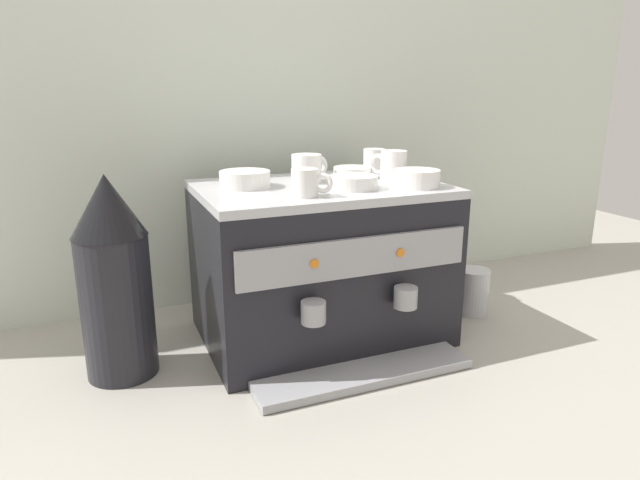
{
  "coord_description": "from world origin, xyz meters",
  "views": [
    {
      "loc": [
        -0.54,
        -1.29,
        0.65
      ],
      "look_at": [
        0.0,
        0.0,
        0.27
      ],
      "focal_mm": 31.04,
      "sensor_mm": 36.0,
      "label": 1
    }
  ],
  "objects_px": {
    "ceramic_cup_0": "(392,166)",
    "ceramic_cup_1": "(308,168)",
    "coffee_grinder": "(114,277)",
    "ceramic_bowl_3": "(417,179)",
    "ceramic_cup_3": "(306,183)",
    "ceramic_bowl_1": "(245,179)",
    "espresso_machine": "(321,263)",
    "milk_pitcher": "(473,291)",
    "ceramic_bowl_2": "(353,173)",
    "ceramic_bowl_0": "(354,182)",
    "ceramic_cup_2": "(375,160)"
  },
  "relations": [
    {
      "from": "ceramic_cup_0",
      "to": "ceramic_bowl_3",
      "type": "bearing_deg",
      "value": -84.74
    },
    {
      "from": "coffee_grinder",
      "to": "ceramic_cup_0",
      "type": "bearing_deg",
      "value": 0.77
    },
    {
      "from": "ceramic_cup_0",
      "to": "ceramic_cup_1",
      "type": "bearing_deg",
      "value": 164.4
    },
    {
      "from": "ceramic_cup_1",
      "to": "ceramic_cup_0",
      "type": "bearing_deg",
      "value": -15.6
    },
    {
      "from": "coffee_grinder",
      "to": "milk_pitcher",
      "type": "relative_size",
      "value": 3.51
    },
    {
      "from": "ceramic_cup_0",
      "to": "ceramic_cup_3",
      "type": "bearing_deg",
      "value": -157.55
    },
    {
      "from": "ceramic_cup_0",
      "to": "ceramic_cup_3",
      "type": "height_order",
      "value": "ceramic_cup_0"
    },
    {
      "from": "ceramic_cup_0",
      "to": "ceramic_bowl_0",
      "type": "relative_size",
      "value": 0.88
    },
    {
      "from": "ceramic_cup_3",
      "to": "ceramic_bowl_2",
      "type": "xyz_separation_m",
      "value": [
        0.21,
        0.2,
        -0.02
      ]
    },
    {
      "from": "ceramic_bowl_2",
      "to": "ceramic_cup_3",
      "type": "bearing_deg",
      "value": -136.8
    },
    {
      "from": "ceramic_cup_3",
      "to": "ceramic_bowl_1",
      "type": "height_order",
      "value": "ceramic_cup_3"
    },
    {
      "from": "ceramic_cup_0",
      "to": "coffee_grinder",
      "type": "height_order",
      "value": "ceramic_cup_0"
    },
    {
      "from": "ceramic_bowl_3",
      "to": "milk_pitcher",
      "type": "distance_m",
      "value": 0.46
    },
    {
      "from": "ceramic_cup_1",
      "to": "coffee_grinder",
      "type": "bearing_deg",
      "value": -172.0
    },
    {
      "from": "ceramic_cup_3",
      "to": "coffee_grinder",
      "type": "bearing_deg",
      "value": 165.43
    },
    {
      "from": "ceramic_cup_2",
      "to": "ceramic_bowl_3",
      "type": "bearing_deg",
      "value": -94.77
    },
    {
      "from": "ceramic_bowl_3",
      "to": "milk_pitcher",
      "type": "bearing_deg",
      "value": 16.63
    },
    {
      "from": "ceramic_bowl_1",
      "to": "ceramic_cup_1",
      "type": "bearing_deg",
      "value": 3.27
    },
    {
      "from": "ceramic_cup_0",
      "to": "ceramic_cup_1",
      "type": "relative_size",
      "value": 0.91
    },
    {
      "from": "ceramic_bowl_1",
      "to": "coffee_grinder",
      "type": "bearing_deg",
      "value": -169.56
    },
    {
      "from": "ceramic_cup_3",
      "to": "ceramic_bowl_1",
      "type": "xyz_separation_m",
      "value": [
        -0.1,
        0.17,
        -0.01
      ]
    },
    {
      "from": "ceramic_bowl_1",
      "to": "espresso_machine",
      "type": "bearing_deg",
      "value": -13.37
    },
    {
      "from": "ceramic_cup_1",
      "to": "ceramic_bowl_2",
      "type": "xyz_separation_m",
      "value": [
        0.14,
        0.02,
        -0.02
      ]
    },
    {
      "from": "espresso_machine",
      "to": "milk_pitcher",
      "type": "height_order",
      "value": "espresso_machine"
    },
    {
      "from": "ceramic_bowl_2",
      "to": "milk_pitcher",
      "type": "height_order",
      "value": "ceramic_bowl_2"
    },
    {
      "from": "ceramic_cup_0",
      "to": "ceramic_cup_1",
      "type": "distance_m",
      "value": 0.22
    },
    {
      "from": "espresso_machine",
      "to": "coffee_grinder",
      "type": "height_order",
      "value": "coffee_grinder"
    },
    {
      "from": "espresso_machine",
      "to": "ceramic_cup_3",
      "type": "distance_m",
      "value": 0.28
    },
    {
      "from": "espresso_machine",
      "to": "ceramic_bowl_2",
      "type": "distance_m",
      "value": 0.27
    },
    {
      "from": "espresso_machine",
      "to": "ceramic_cup_1",
      "type": "relative_size",
      "value": 5.43
    },
    {
      "from": "espresso_machine",
      "to": "ceramic_bowl_0",
      "type": "relative_size",
      "value": 5.26
    },
    {
      "from": "ceramic_cup_3",
      "to": "ceramic_bowl_2",
      "type": "distance_m",
      "value": 0.29
    },
    {
      "from": "coffee_grinder",
      "to": "milk_pitcher",
      "type": "height_order",
      "value": "coffee_grinder"
    },
    {
      "from": "ceramic_cup_0",
      "to": "milk_pitcher",
      "type": "xyz_separation_m",
      "value": [
        0.27,
        -0.03,
        -0.38
      ]
    },
    {
      "from": "ceramic_bowl_0",
      "to": "ceramic_bowl_3",
      "type": "distance_m",
      "value": 0.16
    },
    {
      "from": "ceramic_bowl_1",
      "to": "coffee_grinder",
      "type": "height_order",
      "value": "coffee_grinder"
    },
    {
      "from": "ceramic_cup_2",
      "to": "ceramic_cup_3",
      "type": "bearing_deg",
      "value": -139.72
    },
    {
      "from": "ceramic_cup_0",
      "to": "ceramic_bowl_0",
      "type": "bearing_deg",
      "value": -154.19
    },
    {
      "from": "ceramic_bowl_0",
      "to": "ceramic_bowl_1",
      "type": "relative_size",
      "value": 0.93
    },
    {
      "from": "espresso_machine",
      "to": "milk_pitcher",
      "type": "xyz_separation_m",
      "value": [
        0.47,
        -0.04,
        -0.14
      ]
    },
    {
      "from": "espresso_machine",
      "to": "ceramic_cup_0",
      "type": "relative_size",
      "value": 5.98
    },
    {
      "from": "ceramic_bowl_1",
      "to": "ceramic_bowl_3",
      "type": "distance_m",
      "value": 0.43
    },
    {
      "from": "ceramic_cup_3",
      "to": "milk_pitcher",
      "type": "relative_size",
      "value": 0.66
    },
    {
      "from": "espresso_machine",
      "to": "ceramic_cup_1",
      "type": "distance_m",
      "value": 0.25
    },
    {
      "from": "milk_pitcher",
      "to": "ceramic_cup_2",
      "type": "bearing_deg",
      "value": 142.51
    },
    {
      "from": "espresso_machine",
      "to": "ceramic_cup_2",
      "type": "distance_m",
      "value": 0.37
    },
    {
      "from": "ceramic_cup_2",
      "to": "milk_pitcher",
      "type": "height_order",
      "value": "ceramic_cup_2"
    },
    {
      "from": "ceramic_bowl_2",
      "to": "coffee_grinder",
      "type": "distance_m",
      "value": 0.67
    },
    {
      "from": "ceramic_cup_3",
      "to": "ceramic_bowl_1",
      "type": "bearing_deg",
      "value": 119.77
    },
    {
      "from": "ceramic_bowl_0",
      "to": "ceramic_cup_0",
      "type": "bearing_deg",
      "value": 25.81
    }
  ]
}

